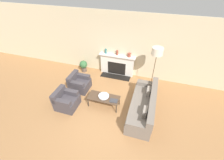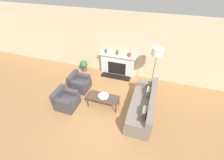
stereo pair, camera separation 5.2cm
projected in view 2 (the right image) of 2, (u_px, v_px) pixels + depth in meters
name	position (u px, v px, depth m)	size (l,w,h in m)	color
ground_plane	(102.00, 112.00, 5.49)	(18.00, 18.00, 0.00)	#A87547
wall_back	(122.00, 46.00, 6.65)	(18.00, 0.06, 2.90)	beige
fireplace	(117.00, 65.00, 7.15)	(1.71, 0.59, 1.03)	silver
couch	(143.00, 106.00, 5.32)	(0.82, 2.29, 0.83)	slate
armchair_near	(66.00, 100.00, 5.58)	(0.76, 0.75, 0.72)	#423D42
armchair_far	(79.00, 83.00, 6.39)	(0.76, 0.75, 0.72)	#423D42
coffee_table	(103.00, 98.00, 5.54)	(1.18, 0.50, 0.42)	#4C3828
bowl	(103.00, 96.00, 5.51)	(0.39, 0.39, 0.07)	silver
book	(113.00, 101.00, 5.36)	(0.30, 0.22, 0.02)	#38383D
floor_lamp	(157.00, 54.00, 5.56)	(0.43, 0.43, 1.92)	brown
mantel_vase_left	(106.00, 51.00, 6.92)	(0.08, 0.08, 0.22)	#28666B
mantel_vase_center_left	(117.00, 53.00, 6.78)	(0.09, 0.09, 0.23)	brown
mantel_vase_center_right	(129.00, 55.00, 6.66)	(0.15, 0.15, 0.17)	brown
potted_plant	(84.00, 65.00, 7.46)	(0.38, 0.38, 0.58)	brown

